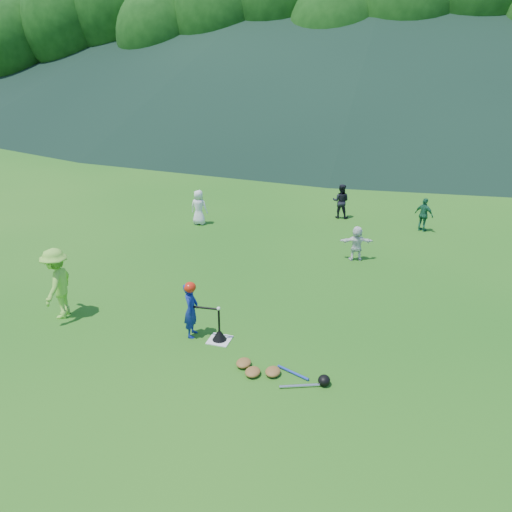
{
  "coord_description": "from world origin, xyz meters",
  "views": [
    {
      "loc": [
        3.36,
        -8.2,
        5.48
      ],
      "look_at": [
        0.0,
        2.5,
        0.9
      ],
      "focal_mm": 35.0,
      "sensor_mm": 36.0,
      "label": 1
    }
  ],
  "objects_px": {
    "batter_child": "(191,310)",
    "fielder_b": "(341,201)",
    "fielder_a": "(199,207)",
    "home_plate": "(220,340)",
    "equipment_pile": "(273,372)",
    "batting_tee": "(219,335)",
    "adult_coach": "(57,283)",
    "fielder_c": "(424,215)",
    "fielder_d": "(357,243)"
  },
  "relations": [
    {
      "from": "batter_child",
      "to": "fielder_b",
      "type": "xyz_separation_m",
      "value": [
        1.73,
        8.94,
        0.02
      ]
    },
    {
      "from": "fielder_a",
      "to": "fielder_b",
      "type": "xyz_separation_m",
      "value": [
        4.51,
        2.17,
        0.01
      ]
    },
    {
      "from": "home_plate",
      "to": "equipment_pile",
      "type": "bearing_deg",
      "value": -30.97
    },
    {
      "from": "fielder_a",
      "to": "batting_tee",
      "type": "relative_size",
      "value": 1.76
    },
    {
      "from": "adult_coach",
      "to": "fielder_a",
      "type": "bearing_deg",
      "value": 162.26
    },
    {
      "from": "fielder_a",
      "to": "fielder_c",
      "type": "distance_m",
      "value": 7.49
    },
    {
      "from": "equipment_pile",
      "to": "adult_coach",
      "type": "bearing_deg",
      "value": 171.95
    },
    {
      "from": "adult_coach",
      "to": "fielder_d",
      "type": "height_order",
      "value": "adult_coach"
    },
    {
      "from": "fielder_c",
      "to": "batter_child",
      "type": "bearing_deg",
      "value": 92.3
    },
    {
      "from": "fielder_d",
      "to": "batting_tee",
      "type": "distance_m",
      "value": 5.62
    },
    {
      "from": "fielder_c",
      "to": "equipment_pile",
      "type": "bearing_deg",
      "value": 105.29
    },
    {
      "from": "batter_child",
      "to": "adult_coach",
      "type": "bearing_deg",
      "value": 83.02
    },
    {
      "from": "fielder_d",
      "to": "equipment_pile",
      "type": "xyz_separation_m",
      "value": [
        -0.77,
        -6.01,
        -0.44
      ]
    },
    {
      "from": "fielder_a",
      "to": "fielder_c",
      "type": "relative_size",
      "value": 1.07
    },
    {
      "from": "fielder_d",
      "to": "equipment_pile",
      "type": "relative_size",
      "value": 0.56
    },
    {
      "from": "adult_coach",
      "to": "fielder_a",
      "type": "distance_m",
      "value": 6.91
    },
    {
      "from": "home_plate",
      "to": "fielder_a",
      "type": "bearing_deg",
      "value": 116.5
    },
    {
      "from": "home_plate",
      "to": "equipment_pile",
      "type": "distance_m",
      "value": 1.59
    },
    {
      "from": "adult_coach",
      "to": "fielder_d",
      "type": "distance_m",
      "value": 7.91
    },
    {
      "from": "home_plate",
      "to": "adult_coach",
      "type": "relative_size",
      "value": 0.28
    },
    {
      "from": "fielder_a",
      "to": "adult_coach",
      "type": "bearing_deg",
      "value": 87.88
    },
    {
      "from": "batter_child",
      "to": "adult_coach",
      "type": "relative_size",
      "value": 0.74
    },
    {
      "from": "fielder_c",
      "to": "batting_tee",
      "type": "relative_size",
      "value": 1.64
    },
    {
      "from": "fielder_b",
      "to": "batting_tee",
      "type": "bearing_deg",
      "value": 82.48
    },
    {
      "from": "fielder_c",
      "to": "fielder_d",
      "type": "relative_size",
      "value": 1.11
    },
    {
      "from": "fielder_a",
      "to": "fielder_b",
      "type": "bearing_deg",
      "value": -153.54
    },
    {
      "from": "batting_tee",
      "to": "equipment_pile",
      "type": "xyz_separation_m",
      "value": [
        1.36,
        -0.82,
        -0.06
      ]
    },
    {
      "from": "home_plate",
      "to": "batting_tee",
      "type": "height_order",
      "value": "batting_tee"
    },
    {
      "from": "fielder_b",
      "to": "equipment_pile",
      "type": "height_order",
      "value": "fielder_b"
    },
    {
      "from": "fielder_b",
      "to": "equipment_pile",
      "type": "distance_m",
      "value": 9.8
    },
    {
      "from": "fielder_b",
      "to": "fielder_c",
      "type": "distance_m",
      "value": 2.88
    },
    {
      "from": "batter_child",
      "to": "equipment_pile",
      "type": "bearing_deg",
      "value": -122.23
    },
    {
      "from": "adult_coach",
      "to": "fielder_c",
      "type": "relative_size",
      "value": 1.44
    },
    {
      "from": "batter_child",
      "to": "fielder_b",
      "type": "bearing_deg",
      "value": -20.17
    },
    {
      "from": "home_plate",
      "to": "fielder_d",
      "type": "bearing_deg",
      "value": 67.67
    },
    {
      "from": "fielder_a",
      "to": "batting_tee",
      "type": "bearing_deg",
      "value": 117.29
    },
    {
      "from": "batter_child",
      "to": "batting_tee",
      "type": "height_order",
      "value": "batter_child"
    },
    {
      "from": "home_plate",
      "to": "fielder_c",
      "type": "xyz_separation_m",
      "value": [
        3.93,
        8.36,
        0.55
      ]
    },
    {
      "from": "batter_child",
      "to": "fielder_c",
      "type": "distance_m",
      "value": 9.49
    },
    {
      "from": "adult_coach",
      "to": "batting_tee",
      "type": "xyz_separation_m",
      "value": [
        3.74,
        0.1,
        -0.68
      ]
    },
    {
      "from": "batter_child",
      "to": "fielder_d",
      "type": "height_order",
      "value": "batter_child"
    },
    {
      "from": "fielder_c",
      "to": "batting_tee",
      "type": "distance_m",
      "value": 9.25
    },
    {
      "from": "adult_coach",
      "to": "batting_tee",
      "type": "relative_size",
      "value": 2.37
    },
    {
      "from": "fielder_c",
      "to": "fielder_a",
      "type": "bearing_deg",
      "value": 42.92
    },
    {
      "from": "fielder_b",
      "to": "fielder_c",
      "type": "bearing_deg",
      "value": 167.3
    },
    {
      "from": "fielder_b",
      "to": "equipment_pile",
      "type": "xyz_separation_m",
      "value": [
        0.25,
        -9.79,
        -0.55
      ]
    },
    {
      "from": "fielder_b",
      "to": "fielder_a",
      "type": "bearing_deg",
      "value": 25.25
    },
    {
      "from": "fielder_c",
      "to": "batting_tee",
      "type": "height_order",
      "value": "fielder_c"
    },
    {
      "from": "fielder_c",
      "to": "fielder_d",
      "type": "distance_m",
      "value": 3.64
    },
    {
      "from": "adult_coach",
      "to": "batting_tee",
      "type": "height_order",
      "value": "adult_coach"
    }
  ]
}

